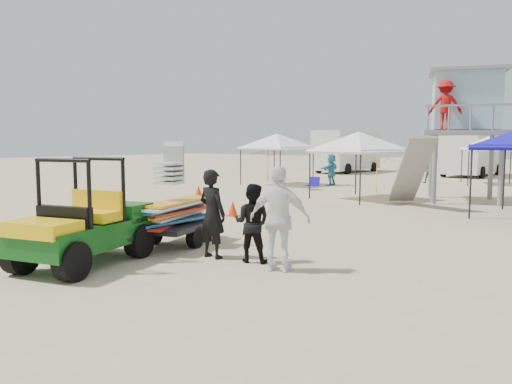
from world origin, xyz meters
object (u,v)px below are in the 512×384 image
Objects in this scene: man_left at (212,214)px; utility_cart at (81,216)px; surf_trailer at (173,209)px; lifeguard_tower at (465,106)px.

utility_cart is at bearing 54.16° from man_left.
utility_cart is 1.62× the size of man_left.
man_left is (1.52, 2.04, -0.04)m from utility_cart.
surf_trailer is 1.38× the size of man_left.
lifeguard_tower is (2.43, 13.19, 2.94)m from surf_trailer.
utility_cart is at bearing -98.94° from lifeguard_tower.
man_left is 13.83m from lifeguard_tower.
surf_trailer is 13.73m from lifeguard_tower.
lifeguard_tower reaches higher than utility_cart.
surf_trailer reaches higher than utility_cart.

